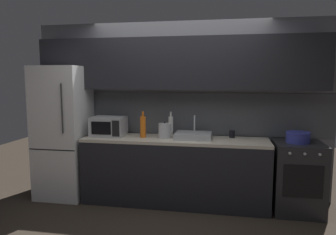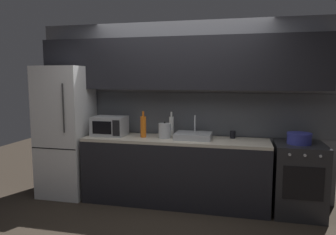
# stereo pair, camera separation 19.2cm
# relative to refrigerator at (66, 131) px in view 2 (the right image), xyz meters

# --- Properties ---
(ground_plane) EXTENTS (10.00, 10.00, 0.00)m
(ground_plane) POSITION_rel_refrigerator_xyz_m (1.62, -0.90, -0.94)
(ground_plane) COLOR #2D261E
(back_wall) EXTENTS (4.23, 0.44, 2.50)m
(back_wall) POSITION_rel_refrigerator_xyz_m (1.62, 0.30, 0.61)
(back_wall) COLOR slate
(back_wall) RESTS_ON ground
(counter_run) EXTENTS (2.49, 0.60, 0.90)m
(counter_run) POSITION_rel_refrigerator_xyz_m (1.62, 0.00, -0.49)
(counter_run) COLOR black
(counter_run) RESTS_ON ground
(refrigerator) EXTENTS (0.68, 0.69, 1.87)m
(refrigerator) POSITION_rel_refrigerator_xyz_m (0.00, 0.00, 0.00)
(refrigerator) COLOR white
(refrigerator) RESTS_ON ground
(oven_range) EXTENTS (0.60, 0.62, 0.90)m
(oven_range) POSITION_rel_refrigerator_xyz_m (3.21, -0.00, -0.49)
(oven_range) COLOR #232326
(oven_range) RESTS_ON ground
(microwave) EXTENTS (0.46, 0.35, 0.27)m
(microwave) POSITION_rel_refrigerator_xyz_m (0.68, 0.02, 0.10)
(microwave) COLOR #A8AAAF
(microwave) RESTS_ON counter_run
(sink_basin) EXTENTS (0.48, 0.38, 0.30)m
(sink_basin) POSITION_rel_refrigerator_xyz_m (1.87, 0.03, 0.00)
(sink_basin) COLOR #ADAFB5
(sink_basin) RESTS_ON counter_run
(kettle) EXTENTS (0.20, 0.17, 0.22)m
(kettle) POSITION_rel_refrigerator_xyz_m (1.48, 0.00, 0.06)
(kettle) COLOR #B7BABF
(kettle) RESTS_ON counter_run
(wine_bottle_orange) EXTENTS (0.08, 0.08, 0.36)m
(wine_bottle_orange) POSITION_rel_refrigerator_xyz_m (1.19, -0.01, 0.11)
(wine_bottle_orange) COLOR orange
(wine_bottle_orange) RESTS_ON counter_run
(wine_bottle_white) EXTENTS (0.07, 0.07, 0.34)m
(wine_bottle_white) POSITION_rel_refrigerator_xyz_m (1.53, 0.20, 0.10)
(wine_bottle_white) COLOR silver
(wine_bottle_white) RESTS_ON counter_run
(mug_dark) EXTENTS (0.08, 0.08, 0.10)m
(mug_dark) POSITION_rel_refrigerator_xyz_m (2.38, 0.19, 0.01)
(mug_dark) COLOR black
(mug_dark) RESTS_ON counter_run
(cooking_pot) EXTENTS (0.29, 0.29, 0.14)m
(cooking_pot) POSITION_rel_refrigerator_xyz_m (3.19, 0.00, 0.03)
(cooking_pot) COLOR #333899
(cooking_pot) RESTS_ON oven_range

